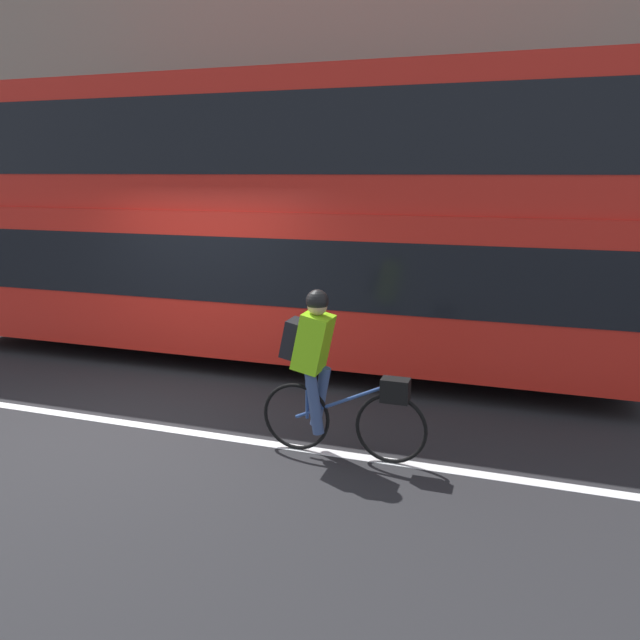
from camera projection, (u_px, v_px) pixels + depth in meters
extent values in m
plane|color=#232326|center=(139.00, 422.00, 6.83)|extent=(80.00, 80.00, 0.00)
cube|color=silver|center=(135.00, 424.00, 6.77)|extent=(50.00, 0.14, 0.01)
cube|color=gray|center=(304.00, 313.00, 11.75)|extent=(60.00, 1.73, 0.14)
cube|color=gray|center=(321.00, 90.00, 11.73)|extent=(60.00, 0.30, 8.36)
cylinder|color=black|center=(485.00, 342.00, 8.31)|extent=(0.91, 0.30, 0.91)
cylinder|color=black|center=(104.00, 311.00, 10.17)|extent=(0.91, 0.30, 0.91)
cube|color=red|center=(274.00, 274.00, 9.06)|extent=(9.76, 2.50, 1.92)
cube|color=black|center=(274.00, 258.00, 9.01)|extent=(9.37, 2.52, 0.84)
cube|color=red|center=(272.00, 145.00, 8.64)|extent=(9.76, 2.40, 1.69)
cube|color=black|center=(272.00, 139.00, 8.62)|extent=(9.37, 2.42, 0.95)
torus|color=black|center=(391.00, 429.00, 5.80)|extent=(0.69, 0.04, 0.69)
torus|color=black|center=(296.00, 417.00, 6.09)|extent=(0.69, 0.04, 0.69)
cylinder|color=#2D4C8C|center=(343.00, 401.00, 5.90)|extent=(0.96, 0.03, 0.47)
cylinder|color=#2D4C8C|center=(307.00, 394.00, 6.00)|extent=(0.03, 0.03, 0.50)
cube|color=black|center=(395.00, 390.00, 5.71)|extent=(0.26, 0.16, 0.22)
cube|color=#8CE019|center=(313.00, 342.00, 5.86)|extent=(0.37, 0.32, 0.58)
cube|color=black|center=(293.00, 338.00, 5.92)|extent=(0.21, 0.26, 0.38)
cylinder|color=#384C7A|center=(320.00, 397.00, 6.06)|extent=(0.21, 0.11, 0.62)
cylinder|color=#384C7A|center=(314.00, 403.00, 5.90)|extent=(0.19, 0.11, 0.62)
sphere|color=tan|center=(317.00, 305.00, 5.76)|extent=(0.19, 0.19, 0.19)
sphere|color=black|center=(317.00, 301.00, 5.75)|extent=(0.21, 0.21, 0.21)
cylinder|color=#262628|center=(234.00, 282.00, 11.97)|extent=(0.53, 0.53, 0.93)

